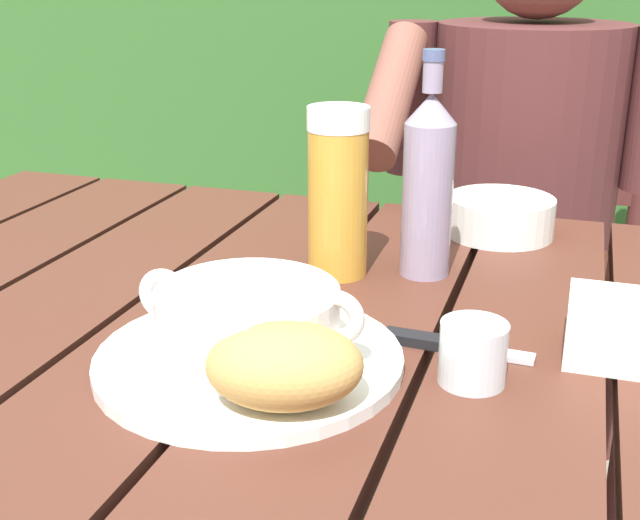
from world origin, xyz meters
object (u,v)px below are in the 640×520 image
at_px(beer_glass, 338,192).
at_px(diner_bowl, 500,216).
at_px(person_eating, 518,195).
at_px(bread_roll, 285,365).
at_px(chair_near_diner, 519,279).
at_px(beer_bottle, 428,183).
at_px(water_glass_small, 473,353).
at_px(butter_tub, 629,330).
at_px(serving_plate, 249,359).
at_px(table_knife, 442,344).
at_px(soup_bowl, 248,320).

distance_m(beer_glass, diner_bowl, 0.27).
xyz_separation_m(person_eating, bread_roll, (-0.11, -0.86, 0.08)).
xyz_separation_m(chair_near_diner, beer_bottle, (-0.07, -0.71, 0.37)).
bearing_deg(water_glass_small, bread_roll, -142.70).
bearing_deg(butter_tub, chair_near_diner, 99.89).
xyz_separation_m(person_eating, water_glass_small, (0.03, -0.75, 0.06)).
distance_m(serving_plate, beer_glass, 0.26).
distance_m(chair_near_diner, serving_plate, 1.03).
distance_m(person_eating, bread_roll, 0.87).
xyz_separation_m(butter_tub, table_knife, (-0.16, -0.03, -0.03)).
xyz_separation_m(chair_near_diner, beer_glass, (-0.16, -0.74, 0.36)).
xyz_separation_m(beer_bottle, butter_tub, (0.22, -0.16, -0.08)).
bearing_deg(soup_bowl, table_knife, 28.90).
bearing_deg(beer_bottle, person_eating, 82.76).
xyz_separation_m(soup_bowl, beer_bottle, (0.10, 0.28, 0.06)).
bearing_deg(chair_near_diner, diner_bowl, -90.00).
bearing_deg(beer_glass, chair_near_diner, 77.50).
bearing_deg(soup_bowl, serving_plate, 0.00).
distance_m(serving_plate, table_knife, 0.18).
distance_m(serving_plate, diner_bowl, 0.48).
bearing_deg(water_glass_small, serving_plate, -170.96).
bearing_deg(table_knife, beer_bottle, 106.06).
relative_size(chair_near_diner, diner_bowl, 6.63).
bearing_deg(person_eating, water_glass_small, -88.08).
bearing_deg(soup_bowl, person_eating, 77.81).
bearing_deg(beer_glass, diner_bowl, 50.99).
bearing_deg(butter_tub, bread_roll, -144.26).
bearing_deg(person_eating, beer_bottle, -97.24).
relative_size(person_eating, water_glass_small, 20.47).
distance_m(bread_roll, table_knife, 0.19).
height_order(serving_plate, beer_glass, beer_glass).
bearing_deg(person_eating, diner_bowl, -89.50).
height_order(butter_tub, table_knife, butter_tub).
bearing_deg(diner_bowl, serving_plate, -111.11).
bearing_deg(chair_near_diner, soup_bowl, -99.95).
xyz_separation_m(person_eating, serving_plate, (-0.17, -0.78, 0.04)).
bearing_deg(diner_bowl, person_eating, 90.50).
distance_m(chair_near_diner, diner_bowl, 0.61).
bearing_deg(bread_roll, soup_bowl, 130.60).
height_order(person_eating, serving_plate, person_eating).
distance_m(person_eating, table_knife, 0.70).
xyz_separation_m(soup_bowl, beer_glass, (0.01, 0.24, 0.05)).
relative_size(beer_bottle, butter_tub, 2.32).
bearing_deg(diner_bowl, beer_glass, -129.01).
bearing_deg(diner_bowl, chair_near_diner, 90.00).
relative_size(table_knife, diner_bowl, 1.02).
bearing_deg(serving_plate, chair_near_diner, 80.05).
xyz_separation_m(serving_plate, soup_bowl, (-0.00, 0.00, 0.04)).
height_order(beer_glass, butter_tub, beer_glass).
relative_size(person_eating, beer_glass, 6.17).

